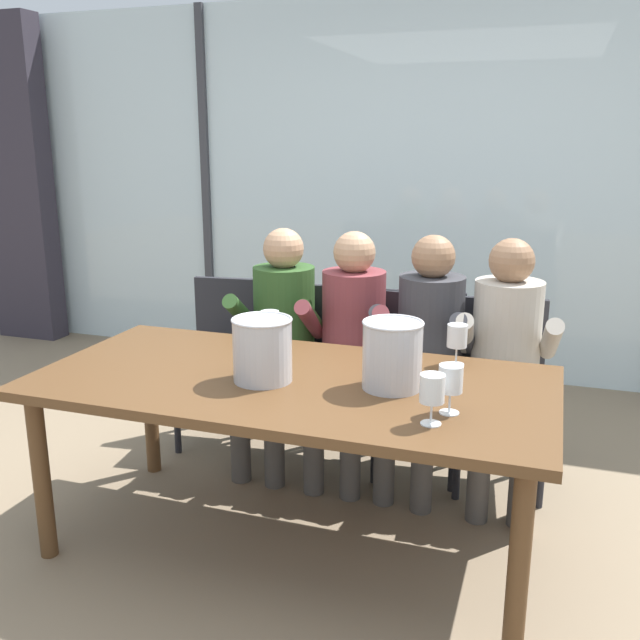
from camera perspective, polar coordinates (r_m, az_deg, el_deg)
name	(u,v)px	position (r m, az deg, el deg)	size (l,w,h in m)	color
ground	(358,447)	(3.94, 3.11, -10.32)	(14.00, 14.00, 0.00)	#847056
window_glass_panel	(417,191)	(4.99, 7.93, 10.40)	(7.24, 0.03, 2.60)	silver
window_mullion_left	(207,186)	(5.52, -9.26, 10.76)	(0.06, 0.06, 2.60)	#38383D
hillside_vineyard	(481,204)	(9.23, 13.03, 9.21)	(13.24, 2.40, 1.67)	#386633
curtain_heavy_drape	(18,183)	(6.33, -23.44, 10.25)	(0.56, 0.20, 2.60)	#332D38
dining_table	(292,395)	(2.80, -2.33, -6.16)	(2.04, 1.00, 0.74)	brown
chair_near_curtain	(226,347)	(3.94, -7.69, -2.18)	(0.49, 0.49, 0.90)	#232328
chair_left_of_center	(289,355)	(3.76, -2.53, -2.89)	(0.49, 0.49, 0.90)	#232328
chair_center	(361,363)	(3.64, 3.40, -3.49)	(0.45, 0.45, 0.90)	#232328
chair_right_of_center	(421,366)	(3.61, 8.26, -3.77)	(0.48, 0.48, 0.90)	#232328
chair_near_window_right	(501,377)	(3.54, 14.59, -4.50)	(0.49, 0.49, 0.90)	#232328
person_olive_shirt	(279,330)	(3.60, -3.36, -0.82)	(0.47, 0.61, 1.22)	#2D5123
person_maroon_top	(350,337)	(3.48, 2.44, -1.36)	(0.47, 0.62, 1.22)	brown
person_charcoal_jacket	(426,344)	(3.39, 8.64, -1.92)	(0.49, 0.63, 1.22)	#38383D
person_beige_jumper	(506,351)	(3.35, 14.96, -2.47)	(0.49, 0.63, 1.22)	#B7AD9E
ice_bucket_primary	(392,354)	(2.64, 5.93, -2.78)	(0.23, 0.23, 0.26)	#B7B7BC
ice_bucket_secondary	(262,349)	(2.71, -4.73, -2.36)	(0.24, 0.24, 0.25)	#B7B7BC
wine_glass_by_left_taster	(270,323)	(3.12, -4.12, -0.28)	(0.08, 0.08, 0.17)	silver
wine_glass_near_bucket	(451,380)	(2.43, 10.64, -4.82)	(0.08, 0.08, 0.17)	silver
wine_glass_center_pour	(432,391)	(2.33, 9.15, -5.74)	(0.08, 0.08, 0.17)	silver
wine_glass_by_right_taster	(457,338)	(2.95, 11.14, -1.43)	(0.08, 0.08, 0.17)	silver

